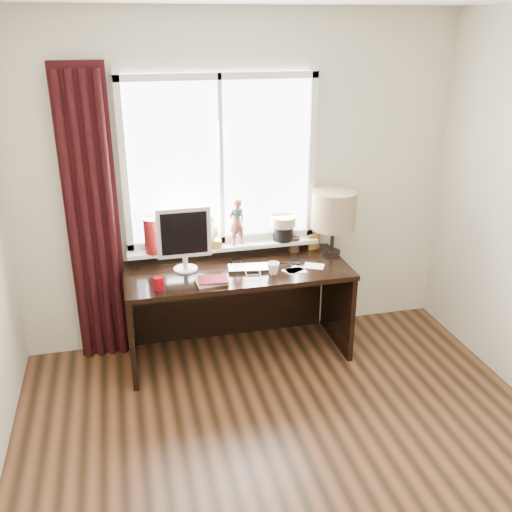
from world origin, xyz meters
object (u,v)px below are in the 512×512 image
object	(u,v)px
red_cup	(159,283)
monitor	(184,235)
desk	(236,292)
table_lamp	(334,211)
mug	(273,268)
laptop	(252,268)

from	to	relation	value
red_cup	monitor	xyz separation A→B (m)	(0.23, 0.30, 0.23)
desk	table_lamp	distance (m)	1.00
mug	desk	xyz separation A→B (m)	(-0.24, 0.25, -0.29)
monitor	mug	bearing A→B (deg)	-20.04
desk	mug	bearing A→B (deg)	-46.93
desk	monitor	bearing A→B (deg)	-176.30
mug	desk	bearing A→B (deg)	133.07
laptop	mug	xyz separation A→B (m)	(0.14, -0.11, 0.03)
desk	table_lamp	world-z (taller)	table_lamp
laptop	table_lamp	world-z (taller)	table_lamp
mug	red_cup	xyz separation A→B (m)	(-0.85, -0.07, -0.00)
desk	table_lamp	xyz separation A→B (m)	(0.80, 0.02, 0.61)
red_cup	laptop	bearing A→B (deg)	14.46
desk	table_lamp	bearing A→B (deg)	1.33
mug	table_lamp	world-z (taller)	table_lamp
laptop	red_cup	xyz separation A→B (m)	(-0.71, -0.18, 0.03)
laptop	red_cup	bearing A→B (deg)	-157.67
laptop	monitor	world-z (taller)	monitor
red_cup	table_lamp	world-z (taller)	table_lamp
desk	table_lamp	size ratio (longest dim) A/B	3.27
mug	desk	world-z (taller)	mug
mug	red_cup	world-z (taller)	same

